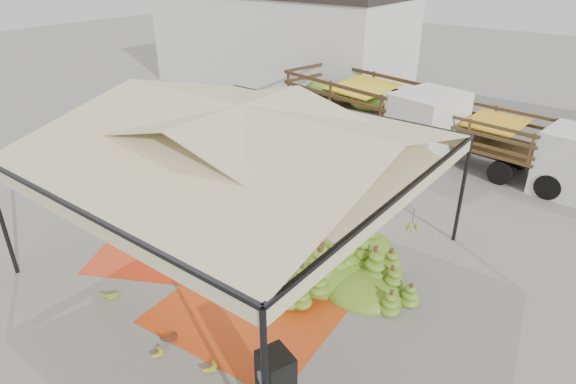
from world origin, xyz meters
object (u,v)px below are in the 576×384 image
Objects in this scene: banana_heap at (323,245)px; vendor at (392,170)px; truck_left at (375,105)px; truck_right at (509,139)px.

vendor is at bearing 95.61° from banana_heap.
truck_left is (-2.67, 3.67, 0.80)m from vendor.
truck_left is 1.25× the size of truck_right.
vendor is 4.53m from truck_right.
banana_heap is 9.00m from truck_left.
truck_left is at bearing 110.47° from banana_heap.
vendor is at bearing -116.18° from truck_right.
truck_right is (2.47, 3.76, 0.50)m from vendor.
truck_left reaches higher than banana_heap.
truck_right is at bearing 76.67° from banana_heap.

